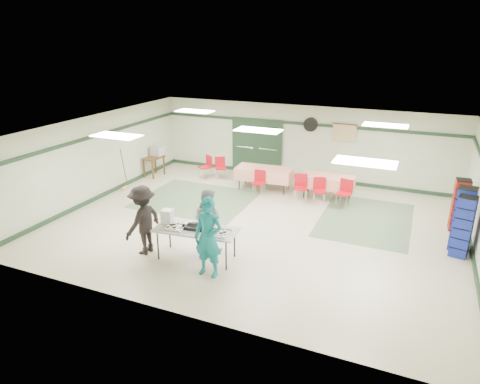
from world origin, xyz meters
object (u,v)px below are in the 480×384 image
at_px(chair_c, 345,190).
at_px(chair_d, 259,180).
at_px(serving_table, 196,231).
at_px(broom, 124,168).
at_px(crate_stack_blue_a, 463,219).
at_px(volunteer_teal, 208,238).
at_px(volunteer_grey, 207,220).
at_px(chair_loose_a, 220,166).
at_px(crate_stack_blue_b, 463,227).
at_px(volunteer_dark, 143,220).
at_px(chair_a, 319,188).
at_px(office_printer, 157,151).
at_px(dining_table_b, 264,173).
at_px(chair_loose_b, 207,165).
at_px(printer_table, 154,160).
at_px(chair_b, 301,185).
at_px(crate_stack_red, 459,205).
at_px(dining_table_a, 328,181).

height_order(chair_c, chair_d, chair_c).
relative_size(serving_table, broom, 1.40).
relative_size(crate_stack_blue_a, broom, 1.12).
relative_size(volunteer_teal, chair_d, 2.18).
relative_size(serving_table, crate_stack_blue_a, 1.25).
distance_m(volunteer_grey, chair_loose_a, 5.64).
bearing_deg(crate_stack_blue_b, volunteer_dark, -158.10).
relative_size(chair_a, office_printer, 1.94).
xyz_separation_m(dining_table_b, chair_a, (2.06, -0.57, -0.06)).
relative_size(volunteer_teal, volunteer_dark, 1.06).
distance_m(serving_table, volunteer_dark, 1.33).
distance_m(volunteer_teal, volunteer_grey, 1.22).
height_order(chair_c, chair_loose_b, chair_c).
bearing_deg(chair_loose_a, serving_table, -102.16).
xyz_separation_m(serving_table, volunteer_dark, (-1.31, -0.23, 0.14)).
bearing_deg(volunteer_grey, volunteer_teal, 120.12).
bearing_deg(printer_table, chair_loose_a, 21.78).
bearing_deg(chair_b, chair_loose_a, 144.60).
xyz_separation_m(volunteer_dark, broom, (-3.32, 3.58, -0.11)).
distance_m(chair_a, printer_table, 6.39).
xyz_separation_m(crate_stack_red, office_printer, (-10.30, 1.10, 0.19)).
height_order(dining_table_b, chair_loose_a, chair_loose_a).
bearing_deg(volunteer_dark, chair_d, 173.39).
relative_size(chair_c, crate_stack_blue_b, 0.58).
height_order(volunteer_teal, chair_loose_b, volunteer_teal).
bearing_deg(broom, crate_stack_blue_b, -18.57).
distance_m(serving_table, office_printer, 6.97).
relative_size(chair_d, chair_loose_b, 0.95).
bearing_deg(chair_d, broom, -167.98).
distance_m(chair_loose_a, crate_stack_blue_a, 8.35).
relative_size(serving_table, chair_d, 2.45).
bearing_deg(volunteer_teal, broom, 145.52).
relative_size(chair_d, crate_stack_red, 0.57).
bearing_deg(serving_table, office_printer, 124.33).
bearing_deg(volunteer_teal, chair_loose_b, 119.91).
relative_size(volunteer_grey, chair_b, 1.82).
relative_size(dining_table_a, chair_b, 1.91).
bearing_deg(office_printer, chair_loose_b, 10.71).
height_order(crate_stack_blue_a, crate_stack_blue_b, crate_stack_blue_a).
relative_size(volunteer_dark, office_printer, 3.96).
relative_size(crate_stack_blue_a, printer_table, 1.91).
bearing_deg(chair_loose_b, volunteer_dark, -43.27).
bearing_deg(serving_table, crate_stack_blue_b, 17.97).
bearing_deg(dining_table_a, crate_stack_red, -16.18).
bearing_deg(chair_c, serving_table, -107.38).
bearing_deg(chair_d, chair_a, -4.81).
height_order(chair_b, chair_loose_a, chair_b).
bearing_deg(dining_table_a, chair_d, -165.50).
relative_size(chair_loose_a, chair_loose_b, 0.93).
relative_size(volunteer_grey, broom, 1.09).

